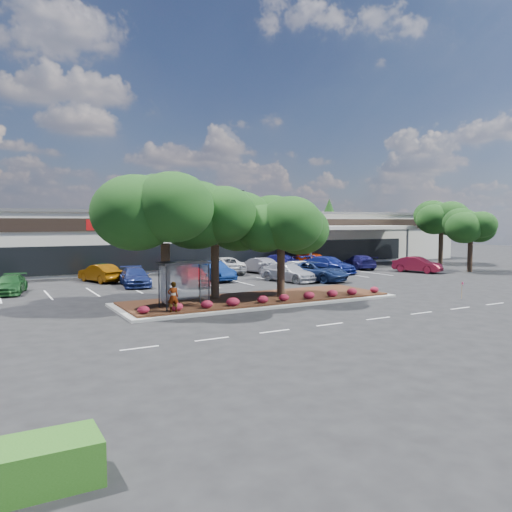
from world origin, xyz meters
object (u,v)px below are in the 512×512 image
car_0 (10,284)px  car_1 (135,277)px  survey_stake (462,288)px  light_pole (235,234)px

car_0 → car_1: bearing=11.8°
survey_stake → car_0: 31.15m
survey_stake → car_1: 24.10m
survey_stake → car_0: bearing=146.8°
light_pole → survey_stake: size_ratio=7.61×
light_pole → survey_stake: 26.37m
light_pole → car_0: bearing=-158.2°
light_pole → car_1: light_pole is taller
light_pole → car_0: size_ratio=1.89×
car_1 → light_pole: bearing=41.8°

